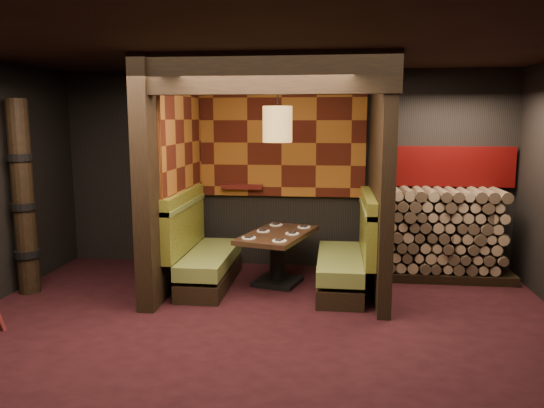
% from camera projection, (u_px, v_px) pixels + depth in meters
% --- Properties ---
extents(floor, '(6.50, 5.50, 0.02)m').
position_uv_depth(floor, '(257.00, 340.00, 5.25)').
color(floor, black).
rests_on(floor, ground).
extents(ceiling, '(6.50, 5.50, 0.02)m').
position_uv_depth(ceiling, '(255.00, 40.00, 4.80)').
color(ceiling, black).
rests_on(ceiling, ground).
extents(wall_back, '(6.50, 0.02, 2.85)m').
position_uv_depth(wall_back, '(284.00, 170.00, 7.73)').
color(wall_back, black).
rests_on(wall_back, ground).
extents(wall_front, '(6.50, 0.02, 2.85)m').
position_uv_depth(wall_front, '(163.00, 287.00, 2.32)').
color(wall_front, black).
rests_on(wall_front, ground).
extents(partition_left, '(0.20, 2.20, 2.85)m').
position_uv_depth(partition_left, '(171.00, 177.00, 6.80)').
color(partition_left, black).
rests_on(partition_left, floor).
extents(partition_right, '(0.15, 2.10, 2.85)m').
position_uv_depth(partition_right, '(380.00, 179.00, 6.54)').
color(partition_right, black).
rests_on(partition_right, floor).
extents(header_beam, '(2.85, 0.18, 0.44)m').
position_uv_depth(header_beam, '(263.00, 73.00, 5.52)').
color(header_beam, black).
rests_on(header_beam, partition_left).
extents(tapa_back_panel, '(2.40, 0.06, 1.55)m').
position_uv_depth(tapa_back_panel, '(282.00, 143.00, 7.62)').
color(tapa_back_panel, brown).
rests_on(tapa_back_panel, wall_back).
extents(tapa_side_panel, '(0.04, 1.85, 1.45)m').
position_uv_depth(tapa_side_panel, '(183.00, 143.00, 6.89)').
color(tapa_side_panel, brown).
rests_on(tapa_side_panel, partition_left).
extents(lacquer_shelf, '(0.60, 0.12, 0.07)m').
position_uv_depth(lacquer_shelf, '(242.00, 187.00, 7.73)').
color(lacquer_shelf, '#501512').
rests_on(lacquer_shelf, wall_back).
extents(booth_bench_left, '(0.68, 1.60, 1.14)m').
position_uv_depth(booth_bench_left, '(202.00, 255.00, 6.92)').
color(booth_bench_left, black).
rests_on(booth_bench_left, floor).
extents(booth_bench_right, '(0.68, 1.60, 1.14)m').
position_uv_depth(booth_bench_right, '(348.00, 260.00, 6.70)').
color(booth_bench_right, black).
rests_on(booth_bench_right, floor).
extents(dining_table, '(1.04, 1.45, 0.69)m').
position_uv_depth(dining_table, '(278.00, 250.00, 6.95)').
color(dining_table, black).
rests_on(dining_table, floor).
extents(place_settings, '(0.82, 1.15, 0.03)m').
position_uv_depth(place_settings, '(278.00, 232.00, 6.91)').
color(place_settings, white).
rests_on(place_settings, dining_table).
extents(pendant_lamp, '(0.37, 0.37, 0.98)m').
position_uv_depth(pendant_lamp, '(277.00, 124.00, 6.64)').
color(pendant_lamp, '#A17A40').
rests_on(pendant_lamp, ceiling).
extents(totem_column, '(0.31, 0.31, 2.40)m').
position_uv_depth(totem_column, '(23.00, 199.00, 6.49)').
color(totem_column, black).
rests_on(totem_column, floor).
extents(firewood_stack, '(1.73, 0.70, 1.22)m').
position_uv_depth(firewood_stack, '(448.00, 234.00, 7.19)').
color(firewood_stack, black).
rests_on(firewood_stack, floor).
extents(mosaic_header, '(1.83, 0.10, 0.56)m').
position_uv_depth(mosaic_header, '(446.00, 166.00, 7.38)').
color(mosaic_header, maroon).
rests_on(mosaic_header, wall_back).
extents(bay_front_post, '(0.08, 0.08, 2.85)m').
position_uv_depth(bay_front_post, '(386.00, 177.00, 6.79)').
color(bay_front_post, black).
rests_on(bay_front_post, floor).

